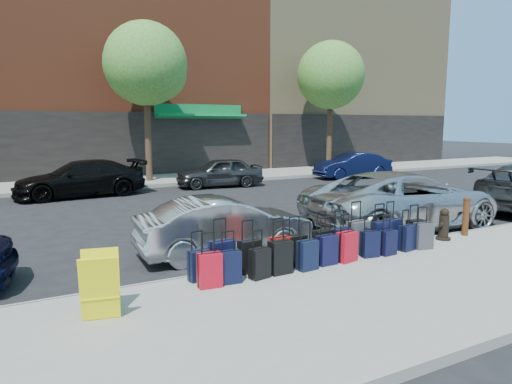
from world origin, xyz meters
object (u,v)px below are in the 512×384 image
car_far_3 (352,165)px  fire_hydrant (444,225)px  tree_center (149,66)px  car_near_1 (225,226)px  car_far_1 (81,179)px  suitcase_front_5 (323,245)px  car_far_2 (219,172)px  tree_right (333,77)px  display_rack (100,286)px  car_near_2 (403,200)px  bollard (466,216)px

car_far_3 → fire_hydrant: bearing=-24.2°
tree_center → car_near_1: 13.60m
car_far_1 → car_far_3: 13.29m
suitcase_front_5 → car_far_1: (-2.96, 11.63, 0.25)m
tree_center → car_far_2: size_ratio=1.89×
tree_right → car_far_3: 5.58m
display_rack → car_far_3: size_ratio=0.23×
display_rack → car_far_1: size_ratio=0.19×
display_rack → car_far_3: car_far_3 is taller
tree_center → tree_right: size_ratio=1.00×
fire_hydrant → display_rack: 7.72m
car_near_2 → car_far_1: bearing=36.4°
car_far_1 → car_near_2: bearing=29.6°
car_near_1 → car_far_1: car_far_1 is taller
fire_hydrant → bollard: bollard is taller
tree_right → fire_hydrant: bearing=-118.2°
suitcase_front_5 → car_near_2: size_ratio=0.17×
tree_center → tree_right: bearing=0.0°
tree_center → tree_right: (10.50, 0.00, 0.00)m
display_rack → car_near_1: (2.98, 2.46, 0.02)m
display_rack → car_far_2: bearing=71.9°
bollard → tree_right: bearing=64.3°
car_near_2 → car_far_3: 11.62m
tree_center → car_far_1: size_ratio=1.50×
tree_right → car_far_1: tree_right is taller
display_rack → car_near_1: bearing=51.4°
suitcase_front_5 → car_near_1: 2.17m
display_rack → bollard: bearing=17.1°
car_near_2 → car_far_2: 9.94m
suitcase_front_5 → bollard: (4.21, 0.05, 0.16)m
display_rack → car_near_2: car_near_2 is taller
tree_center → car_far_1: tree_center is taller
tree_center → car_near_1: bearing=-98.4°
tree_center → bollard: 15.49m
suitcase_front_5 → car_far_1: bearing=96.9°
tree_right → car_near_2: tree_right is taller
suitcase_front_5 → car_near_2: (3.95, 1.79, 0.32)m
tree_right → suitcase_front_5: (-11.07, -14.32, -4.96)m
suitcase_front_5 → fire_hydrant: suitcase_front_5 is taller
fire_hydrant → car_near_2: size_ratio=0.13×
tree_right → fire_hydrant: size_ratio=9.86×
display_rack → tree_right: bearing=56.4°
bollard → car_far_3: bearing=61.9°
tree_center → car_near_2: (3.37, -12.53, -4.64)m
fire_hydrant → car_far_1: size_ratio=0.15×
car_near_2 → car_far_2: bearing=7.5°
tree_center → car_far_2: (2.31, -2.65, -4.76)m
car_far_1 → fire_hydrant: bearing=23.3°
tree_center → car_near_2: 13.78m
display_rack → car_far_1: bearing=95.9°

